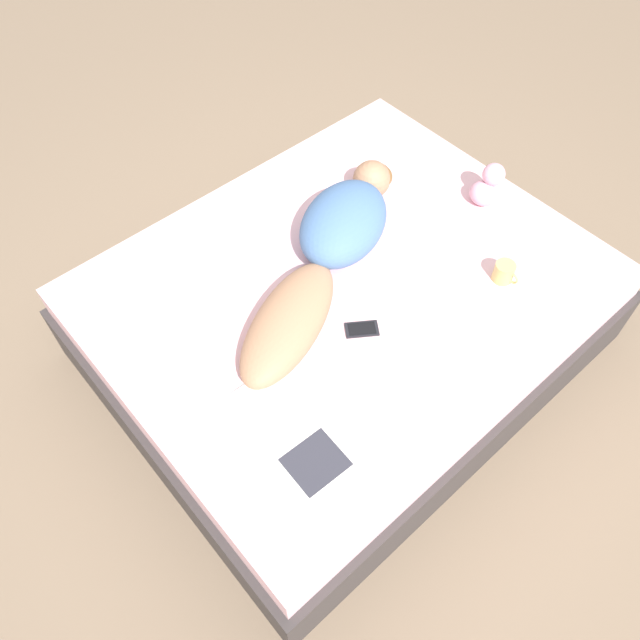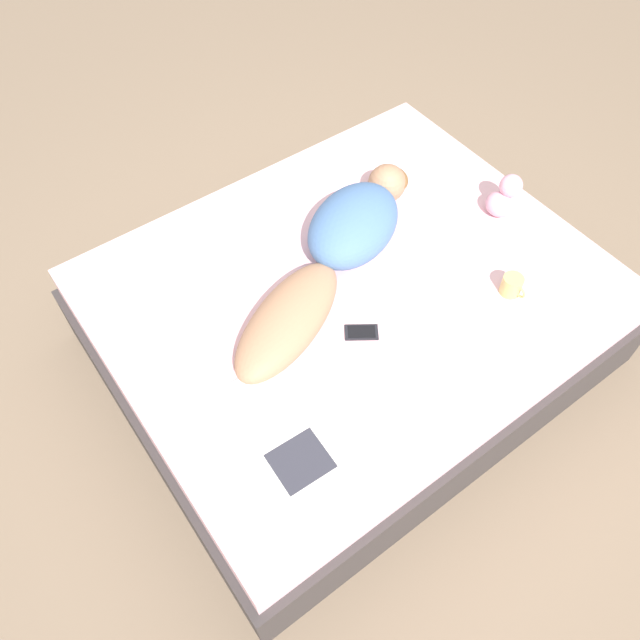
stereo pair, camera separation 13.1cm
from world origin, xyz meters
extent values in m
plane|color=#7A6651|center=(0.00, 0.00, 0.00)|extent=(12.00, 12.00, 0.00)
cube|color=#383333|center=(0.00, 0.00, 0.17)|extent=(1.71, 2.08, 0.33)
cube|color=beige|center=(0.00, 0.00, 0.41)|extent=(1.65, 2.02, 0.16)
ellipsoid|color=#A37556|center=(0.05, -0.35, 0.56)|extent=(0.50, 0.69, 0.15)
ellipsoid|color=#476B9E|center=(-0.18, 0.14, 0.60)|extent=(0.53, 0.61, 0.23)
ellipsoid|color=brown|center=(-0.33, 0.47, 0.58)|extent=(0.23, 0.23, 0.10)
sphere|color=#A37556|center=(-0.32, 0.45, 0.58)|extent=(0.18, 0.18, 0.18)
cube|color=silver|center=(0.26, -0.62, 0.49)|extent=(0.28, 0.29, 0.01)
cube|color=silver|center=(0.53, -0.64, 0.49)|extent=(0.28, 0.29, 0.01)
cube|color=#2D2D38|center=(0.53, -0.64, 0.50)|extent=(0.18, 0.20, 0.00)
cylinder|color=tan|center=(0.43, 0.50, 0.53)|extent=(0.09, 0.09, 0.09)
cylinder|color=black|center=(0.43, 0.50, 0.57)|extent=(0.07, 0.07, 0.01)
torus|color=tan|center=(0.47, 0.50, 0.53)|extent=(0.05, 0.01, 0.05)
cube|color=black|center=(0.23, -0.13, 0.49)|extent=(0.14, 0.15, 0.01)
cube|color=black|center=(0.23, -0.13, 0.50)|extent=(0.11, 0.12, 0.00)
ellipsoid|color=#DB9EB2|center=(0.07, 0.79, 0.54)|extent=(0.13, 0.12, 0.11)
sphere|color=#DB9EB2|center=(0.07, 0.84, 0.63)|extent=(0.10, 0.10, 0.10)
camera|label=1|loc=(1.19, -1.20, 2.52)|focal=35.00mm
camera|label=2|loc=(1.27, -1.09, 2.52)|focal=35.00mm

